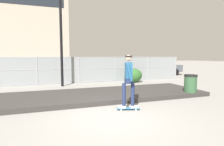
{
  "coord_description": "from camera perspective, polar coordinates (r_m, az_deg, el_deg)",
  "views": [
    {
      "loc": [
        -1.78,
        -5.03,
        1.88
      ],
      "look_at": [
        0.82,
        2.61,
        1.12
      ],
      "focal_mm": 28.16,
      "sensor_mm": 36.0,
      "label": 1
    }
  ],
  "objects": [
    {
      "name": "ground_plane",
      "position": [
        5.66,
        0.7,
        -14.03
      ],
      "size": [
        120.0,
        120.0,
        0.0
      ],
      "primitive_type": "plane",
      "color": "gray"
    },
    {
      "name": "gravel_berm",
      "position": [
        8.19,
        -5.78,
        -7.23
      ],
      "size": [
        10.54,
        3.01,
        0.19
      ],
      "primitive_type": "cube",
      "color": "#33302D",
      "rests_on": "ground_plane"
    },
    {
      "name": "skateboard",
      "position": [
        6.35,
        5.28,
        -11.34
      ],
      "size": [
        0.82,
        0.41,
        0.07
      ],
      "color": "#2D608C",
      "rests_on": "ground_plane"
    },
    {
      "name": "skater",
      "position": [
        6.12,
        5.37,
        -1.58
      ],
      "size": [
        0.72,
        0.62,
        1.86
      ],
      "color": "#B2ADA8",
      "rests_on": "skateboard"
    },
    {
      "name": "chain_fence",
      "position": [
        12.63,
        -10.59,
        0.99
      ],
      "size": [
        16.52,
        0.06,
        1.85
      ],
      "color": "gray",
      "rests_on": "ground_plane"
    },
    {
      "name": "street_lamp",
      "position": [
        11.65,
        -16.32,
        16.21
      ],
      "size": [
        0.44,
        0.44,
        6.57
      ],
      "color": "black",
      "rests_on": "ground_plane"
    },
    {
      "name": "parked_car_near",
      "position": [
        15.46,
        -31.35,
        0.74
      ],
      "size": [
        4.43,
        2.0,
        1.66
      ],
      "color": "black",
      "rests_on": "ground_plane"
    },
    {
      "name": "parked_car_mid",
      "position": [
        15.54,
        -6.53,
        1.51
      ],
      "size": [
        4.55,
        2.25,
        1.66
      ],
      "color": "navy",
      "rests_on": "ground_plane"
    },
    {
      "name": "parked_car_far",
      "position": [
        18.44,
        14.9,
        1.97
      ],
      "size": [
        4.41,
        1.97,
        1.66
      ],
      "color": "#474C54",
      "rests_on": "ground_plane"
    },
    {
      "name": "library_building",
      "position": [
        55.2,
        -29.65,
        15.42
      ],
      "size": [
        27.8,
        14.26,
        24.28
      ],
      "color": "#9E9384",
      "rests_on": "ground_plane"
    },
    {
      "name": "shrub_left",
      "position": [
        12.88,
        6.94,
        -0.78
      ],
      "size": [
        1.31,
        1.07,
        1.01
      ],
      "color": "#2D5B28",
      "rests_on": "ground_plane"
    },
    {
      "name": "trash_bin",
      "position": [
        9.1,
        24.09,
        -3.69
      ],
      "size": [
        0.59,
        0.59,
        1.03
      ],
      "color": "#2D5133",
      "rests_on": "ground_plane"
    }
  ]
}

